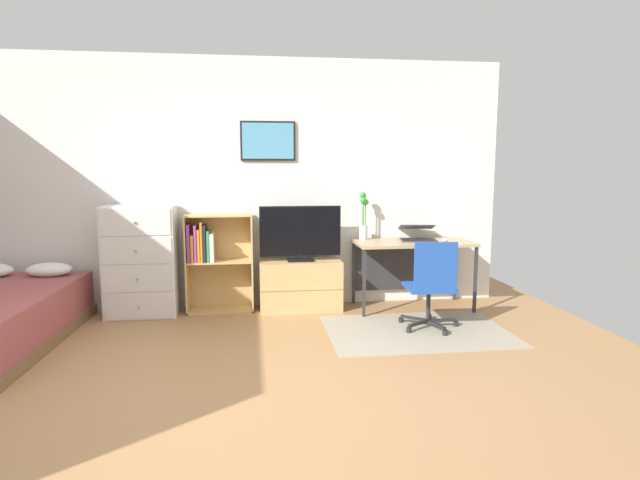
% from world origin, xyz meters
% --- Properties ---
extents(ground_plane, '(7.20, 7.20, 0.00)m').
position_xyz_m(ground_plane, '(0.00, 0.00, 0.00)').
color(ground_plane, '#A87A4C').
extents(wall_back_with_posters, '(6.12, 0.09, 2.70)m').
position_xyz_m(wall_back_with_posters, '(0.00, 2.43, 1.35)').
color(wall_back_with_posters, silver).
rests_on(wall_back_with_posters, ground_plane).
extents(area_rug, '(1.70, 1.20, 0.01)m').
position_xyz_m(area_rug, '(1.81, 1.26, 0.00)').
color(area_rug, '#9E937F').
rests_on(area_rug, ground_plane).
extents(dresser, '(0.72, 0.46, 1.15)m').
position_xyz_m(dresser, '(-0.87, 2.15, 0.57)').
color(dresser, silver).
rests_on(dresser, ground_plane).
extents(bookshelf, '(0.70, 0.30, 1.04)m').
position_xyz_m(bookshelf, '(-0.15, 2.23, 0.60)').
color(bookshelf, tan).
rests_on(bookshelf, ground_plane).
extents(tv_stand, '(0.88, 0.41, 0.54)m').
position_xyz_m(tv_stand, '(0.78, 2.17, 0.27)').
color(tv_stand, tan).
rests_on(tv_stand, ground_plane).
extents(television, '(0.87, 0.16, 0.59)m').
position_xyz_m(television, '(0.78, 2.15, 0.83)').
color(television, black).
rests_on(television, tv_stand).
extents(desk, '(1.26, 0.61, 0.74)m').
position_xyz_m(desk, '(2.01, 2.14, 0.61)').
color(desk, tan).
rests_on(desk, ground_plane).
extents(office_chair, '(0.57, 0.58, 0.86)m').
position_xyz_m(office_chair, '(1.94, 1.27, 0.46)').
color(office_chair, '#232326').
rests_on(office_chair, ground_plane).
extents(laptop, '(0.44, 0.47, 0.17)m').
position_xyz_m(laptop, '(2.09, 2.18, 0.81)').
color(laptop, '#333338').
rests_on(laptop, desk).
extents(computer_mouse, '(0.06, 0.10, 0.03)m').
position_xyz_m(computer_mouse, '(2.35, 2.05, 0.76)').
color(computer_mouse, silver).
rests_on(computer_mouse, desk).
extents(bamboo_vase, '(0.10, 0.09, 0.53)m').
position_xyz_m(bamboo_vase, '(1.49, 2.25, 0.98)').
color(bamboo_vase, silver).
rests_on(bamboo_vase, desk).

